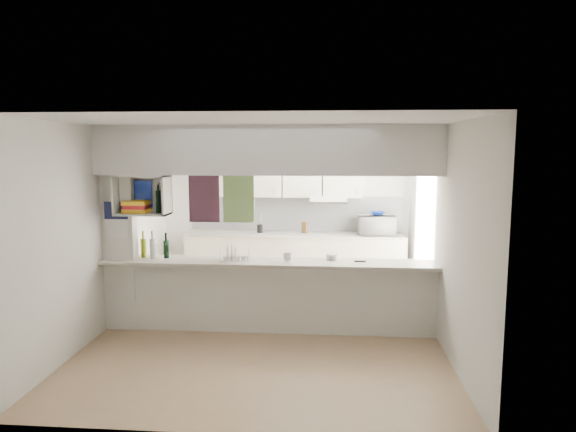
# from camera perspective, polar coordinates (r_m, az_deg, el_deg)

# --- Properties ---
(floor) EXTENTS (4.80, 4.80, 0.00)m
(floor) POSITION_cam_1_polar(r_m,az_deg,el_deg) (6.73, -2.22, -12.66)
(floor) COLOR tan
(floor) RESTS_ON ground
(ceiling) EXTENTS (4.80, 4.80, 0.00)m
(ceiling) POSITION_cam_1_polar(r_m,az_deg,el_deg) (6.32, -2.34, 10.05)
(ceiling) COLOR white
(ceiling) RESTS_ON wall_back
(wall_back) EXTENTS (4.20, 0.00, 4.20)m
(wall_back) POSITION_cam_1_polar(r_m,az_deg,el_deg) (8.76, -0.40, 0.84)
(wall_back) COLOR silver
(wall_back) RESTS_ON floor
(wall_left) EXTENTS (0.00, 4.80, 4.80)m
(wall_left) POSITION_cam_1_polar(r_m,az_deg,el_deg) (6.97, -19.70, -1.35)
(wall_left) COLOR silver
(wall_left) RESTS_ON floor
(wall_right) EXTENTS (0.00, 4.80, 4.80)m
(wall_right) POSITION_cam_1_polar(r_m,az_deg,el_deg) (6.49, 16.46, -1.84)
(wall_right) COLOR silver
(wall_right) RESTS_ON floor
(servery_partition) EXTENTS (4.20, 0.50, 2.60)m
(servery_partition) POSITION_cam_1_polar(r_m,az_deg,el_deg) (6.37, -3.85, 1.55)
(servery_partition) COLOR silver
(servery_partition) RESTS_ON floor
(cubby_shelf) EXTENTS (0.65, 0.35, 0.50)m
(cubby_shelf) POSITION_cam_1_polar(r_m,az_deg,el_deg) (6.66, -15.89, 1.97)
(cubby_shelf) COLOR white
(cubby_shelf) RESTS_ON bulkhead
(kitchen_run) EXTENTS (3.60, 0.63, 2.24)m
(kitchen_run) POSITION_cam_1_polar(r_m,az_deg,el_deg) (8.56, 0.52, -2.53)
(kitchen_run) COLOR beige
(kitchen_run) RESTS_ON floor
(microwave) EXTENTS (0.60, 0.43, 0.32)m
(microwave) POSITION_cam_1_polar(r_m,az_deg,el_deg) (8.50, 9.84, -0.98)
(microwave) COLOR white
(microwave) RESTS_ON bench_top
(bowl) EXTENTS (0.24, 0.24, 0.06)m
(bowl) POSITION_cam_1_polar(r_m,az_deg,el_deg) (8.50, 9.91, 0.30)
(bowl) COLOR navy
(bowl) RESTS_ON microwave
(dish_rack) EXTENTS (0.41, 0.33, 0.20)m
(dish_rack) POSITION_cam_1_polar(r_m,az_deg,el_deg) (6.54, -5.95, -4.18)
(dish_rack) COLOR silver
(dish_rack) RESTS_ON breakfast_bar
(cup) EXTENTS (0.12, 0.12, 0.09)m
(cup) POSITION_cam_1_polar(r_m,az_deg,el_deg) (6.40, -0.03, -4.56)
(cup) COLOR white
(cup) RESTS_ON dish_rack
(wine_bottles) EXTENTS (0.52, 0.15, 0.36)m
(wine_bottles) POSITION_cam_1_polar(r_m,az_deg,el_deg) (6.83, -15.27, -3.48)
(wine_bottles) COLOR black
(wine_bottles) RESTS_ON breakfast_bar
(plastic_tubs) EXTENTS (0.50, 0.18, 0.08)m
(plastic_tubs) POSITION_cam_1_polar(r_m,az_deg,el_deg) (6.53, 5.08, -4.58)
(plastic_tubs) COLOR silver
(plastic_tubs) RESTS_ON breakfast_bar
(utensil_jar) EXTENTS (0.10, 0.10, 0.13)m
(utensil_jar) POSITION_cam_1_polar(r_m,az_deg,el_deg) (8.60, -3.15, -1.40)
(utensil_jar) COLOR black
(utensil_jar) RESTS_ON bench_top
(knife_block) EXTENTS (0.11, 0.10, 0.19)m
(knife_block) POSITION_cam_1_polar(r_m,az_deg,el_deg) (8.56, 1.87, -1.27)
(knife_block) COLOR brown
(knife_block) RESTS_ON bench_top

